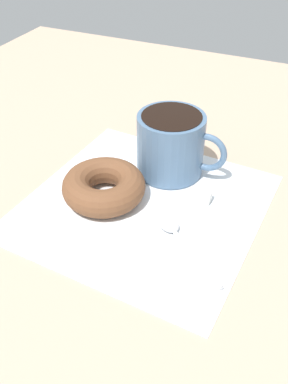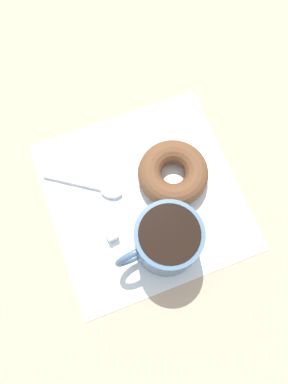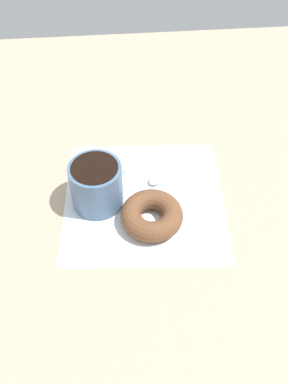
# 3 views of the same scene
# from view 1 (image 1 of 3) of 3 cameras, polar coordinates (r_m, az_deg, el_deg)

# --- Properties ---
(ground_plane) EXTENTS (1.20, 1.20, 0.02)m
(ground_plane) POSITION_cam_1_polar(r_m,az_deg,el_deg) (0.56, 2.09, -4.23)
(ground_plane) COLOR tan
(napkin) EXTENTS (0.32, 0.32, 0.00)m
(napkin) POSITION_cam_1_polar(r_m,az_deg,el_deg) (0.58, -0.00, -1.68)
(napkin) COLOR white
(napkin) RESTS_ON ground_plane
(coffee_cup) EXTENTS (0.10, 0.13, 0.09)m
(coffee_cup) POSITION_cam_1_polar(r_m,az_deg,el_deg) (0.61, 3.73, 6.47)
(coffee_cup) COLOR slate
(coffee_cup) RESTS_ON napkin
(donut) EXTENTS (0.11, 0.11, 0.04)m
(donut) POSITION_cam_1_polar(r_m,az_deg,el_deg) (0.58, -5.38, 0.78)
(donut) COLOR brown
(donut) RESTS_ON napkin
(spoon) EXTENTS (0.09, 0.11, 0.01)m
(spoon) POSITION_cam_1_polar(r_m,az_deg,el_deg) (0.53, 4.22, -5.40)
(spoon) COLOR silver
(spoon) RESTS_ON napkin
(sugar_cube) EXTENTS (0.02, 0.02, 0.02)m
(sugar_cube) POSITION_cam_1_polar(r_m,az_deg,el_deg) (0.58, 8.11, -0.56)
(sugar_cube) COLOR white
(sugar_cube) RESTS_ON napkin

